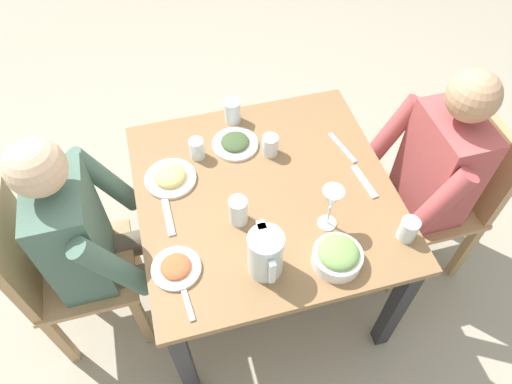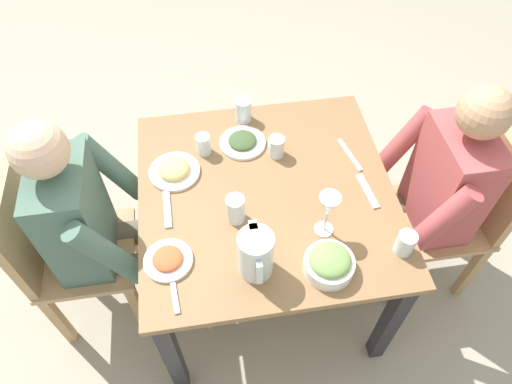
% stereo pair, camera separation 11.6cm
% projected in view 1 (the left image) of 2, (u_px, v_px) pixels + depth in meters
% --- Properties ---
extents(ground_plane, '(8.00, 8.00, 0.00)m').
position_uv_depth(ground_plane, '(263.00, 278.00, 2.39)').
color(ground_plane, '#9E937F').
extents(dining_table, '(0.98, 0.98, 0.72)m').
position_uv_depth(dining_table, '(265.00, 207.00, 1.91)').
color(dining_table, olive).
rests_on(dining_table, ground_plane).
extents(chair_near, '(0.40, 0.40, 0.87)m').
position_uv_depth(chair_near, '(60.00, 268.00, 1.87)').
color(chair_near, tan).
rests_on(chair_near, ground_plane).
extents(chair_far, '(0.40, 0.40, 0.87)m').
position_uv_depth(chair_far, '(449.00, 192.00, 2.11)').
color(chair_far, tan).
rests_on(chair_far, ground_plane).
extents(diner_near, '(0.48, 0.53, 1.17)m').
position_uv_depth(diner_near, '(103.00, 237.00, 1.79)').
color(diner_near, '#4C6B5B').
rests_on(diner_near, ground_plane).
extents(diner_far, '(0.48, 0.53, 1.17)m').
position_uv_depth(diner_far, '(416.00, 180.00, 1.96)').
color(diner_far, '#B24C4C').
rests_on(diner_far, ground_plane).
extents(water_pitcher, '(0.16, 0.12, 0.19)m').
position_uv_depth(water_pitcher, '(266.00, 254.00, 1.54)').
color(water_pitcher, silver).
rests_on(water_pitcher, dining_table).
extents(salad_bowl, '(0.17, 0.17, 0.09)m').
position_uv_depth(salad_bowl, '(338.00, 256.00, 1.60)').
color(salad_bowl, white).
rests_on(salad_bowl, dining_table).
extents(plate_fries, '(0.20, 0.20, 0.05)m').
position_uv_depth(plate_fries, '(170.00, 177.00, 1.84)').
color(plate_fries, white).
rests_on(plate_fries, dining_table).
extents(plate_rice_curry, '(0.17, 0.17, 0.04)m').
position_uv_depth(plate_rice_curry, '(176.00, 268.00, 1.60)').
color(plate_rice_curry, white).
rests_on(plate_rice_curry, dining_table).
extents(plate_dolmas, '(0.19, 0.19, 0.04)m').
position_uv_depth(plate_dolmas, '(235.00, 143.00, 1.96)').
color(plate_dolmas, white).
rests_on(plate_dolmas, dining_table).
extents(water_glass_near_left, '(0.07, 0.07, 0.09)m').
position_uv_depth(water_glass_near_left, '(408.00, 229.00, 1.66)').
color(water_glass_near_left, silver).
rests_on(water_glass_near_left, dining_table).
extents(water_glass_center, '(0.07, 0.07, 0.11)m').
position_uv_depth(water_glass_center, '(238.00, 211.00, 1.70)').
color(water_glass_center, silver).
rests_on(water_glass_center, dining_table).
extents(water_glass_far_right, '(0.06, 0.06, 0.09)m').
position_uv_depth(water_glass_far_right, '(197.00, 149.00, 1.90)').
color(water_glass_far_right, silver).
rests_on(water_glass_far_right, dining_table).
extents(water_glass_by_pitcher, '(0.07, 0.07, 0.11)m').
position_uv_depth(water_glass_by_pitcher, '(232.00, 111.00, 2.02)').
color(water_glass_by_pitcher, silver).
rests_on(water_glass_by_pitcher, dining_table).
extents(water_glass_near_right, '(0.07, 0.07, 0.09)m').
position_uv_depth(water_glass_near_right, '(270.00, 145.00, 1.91)').
color(water_glass_near_right, silver).
rests_on(water_glass_near_right, dining_table).
extents(wine_glass, '(0.08, 0.08, 0.20)m').
position_uv_depth(wine_glass, '(332.00, 201.00, 1.62)').
color(wine_glass, silver).
rests_on(wine_glass, dining_table).
extents(fork_near, '(0.17, 0.03, 0.01)m').
position_uv_depth(fork_near, '(168.00, 217.00, 1.74)').
color(fork_near, silver).
rests_on(fork_near, dining_table).
extents(knife_near, '(0.18, 0.06, 0.01)m').
position_uv_depth(knife_near, '(342.00, 148.00, 1.96)').
color(knife_near, silver).
rests_on(knife_near, dining_table).
extents(fork_far, '(0.17, 0.05, 0.01)m').
position_uv_depth(fork_far, '(364.00, 182.00, 1.85)').
color(fork_far, silver).
rests_on(fork_far, dining_table).
extents(knife_far, '(0.19, 0.04, 0.01)m').
position_uv_depth(knife_far, '(185.00, 296.00, 1.55)').
color(knife_far, silver).
rests_on(knife_far, dining_table).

